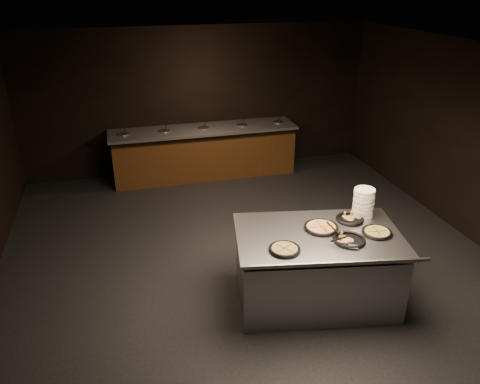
{
  "coord_description": "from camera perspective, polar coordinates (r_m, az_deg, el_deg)",
  "views": [
    {
      "loc": [
        -1.62,
        -5.21,
        3.76
      ],
      "look_at": [
        -0.14,
        0.3,
        1.1
      ],
      "focal_mm": 35.0,
      "sensor_mm": 36.0,
      "label": 1
    }
  ],
  "objects": [
    {
      "name": "plate_stack",
      "position": [
        6.14,
        14.82,
        -1.26
      ],
      "size": [
        0.26,
        0.26,
        0.37
      ],
      "primitive_type": "cylinder",
      "color": "white",
      "rests_on": "serving_counter"
    },
    {
      "name": "pan_cheese_whole",
      "position": [
        5.79,
        9.87,
        -4.25
      ],
      "size": [
        0.42,
        0.42,
        0.04
      ],
      "rotation": [
        0.0,
        0.0,
        -0.03
      ],
      "color": "black",
      "rests_on": "serving_counter"
    },
    {
      "name": "salad_bar",
      "position": [
        9.51,
        -4.33,
        4.49
      ],
      "size": [
        3.7,
        0.83,
        1.18
      ],
      "color": "#5B3715",
      "rests_on": "ground"
    },
    {
      "name": "serving_counter",
      "position": [
        5.94,
        9.24,
        -9.23
      ],
      "size": [
        2.17,
        1.61,
        0.95
      ],
      "rotation": [
        0.0,
        0.0,
        -0.19
      ],
      "color": "#A9ABB0",
      "rests_on": "ground"
    },
    {
      "name": "pan_cheese_slices_a",
      "position": [
        6.06,
        13.24,
        -3.21
      ],
      "size": [
        0.35,
        0.35,
        0.04
      ],
      "rotation": [
        0.0,
        0.0,
        0.84
      ],
      "color": "black",
      "rests_on": "serving_counter"
    },
    {
      "name": "room",
      "position": [
        5.92,
        2.03,
        2.02
      ],
      "size": [
        7.02,
        8.02,
        2.92
      ],
      "color": "black",
      "rests_on": "ground"
    },
    {
      "name": "server_left",
      "position": [
        5.67,
        10.8,
        -4.43
      ],
      "size": [
        0.24,
        0.26,
        0.16
      ],
      "rotation": [
        0.0,
        0.0,
        2.34
      ],
      "color": "#A9ABB0",
      "rests_on": "serving_counter"
    },
    {
      "name": "server_right",
      "position": [
        5.44,
        12.52,
        -5.87
      ],
      "size": [
        0.29,
        0.21,
        0.16
      ],
      "rotation": [
        0.0,
        0.0,
        -0.53
      ],
      "color": "#A9ABB0",
      "rests_on": "serving_counter"
    },
    {
      "name": "pan_veggie_slices",
      "position": [
        5.84,
        16.36,
        -4.71
      ],
      "size": [
        0.36,
        0.36,
        0.04
      ],
      "rotation": [
        0.0,
        0.0,
        -0.15
      ],
      "color": "black",
      "rests_on": "serving_counter"
    },
    {
      "name": "pan_veggie_whole",
      "position": [
        5.3,
        5.45,
        -6.93
      ],
      "size": [
        0.36,
        0.36,
        0.04
      ],
      "rotation": [
        0.0,
        0.0,
        0.53
      ],
      "color": "black",
      "rests_on": "serving_counter"
    },
    {
      "name": "pan_cheese_slices_b",
      "position": [
        5.6,
        13.17,
        -5.68
      ],
      "size": [
        0.38,
        0.38,
        0.04
      ],
      "rotation": [
        0.0,
        0.0,
        2.11
      ],
      "color": "black",
      "rests_on": "serving_counter"
    }
  ]
}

